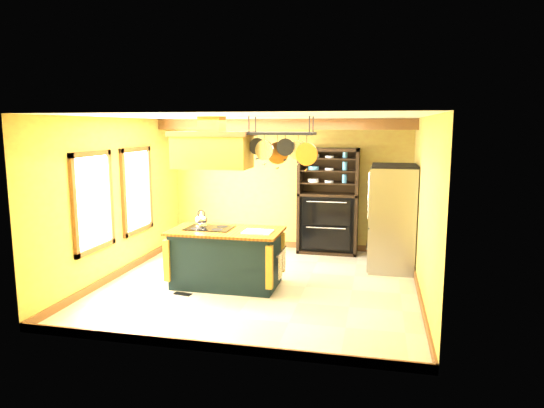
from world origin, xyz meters
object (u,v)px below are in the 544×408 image
at_px(hutch, 328,212).
at_px(kitchen_island, 226,257).
at_px(pot_rack, 282,142).
at_px(range_hood, 212,148).
at_px(refrigerator, 392,220).

bearing_deg(hutch, kitchen_island, -119.23).
bearing_deg(pot_rack, range_hood, 180.00).
relative_size(range_hood, hutch, 0.59).
bearing_deg(range_hood, refrigerator, 28.42).
height_order(pot_rack, hutch, pot_rack).
height_order(range_hood, refrigerator, range_hood).
bearing_deg(kitchen_island, pot_rack, 0.37).
bearing_deg(range_hood, hutch, 57.39).
distance_m(refrigerator, hutch, 1.55).
distance_m(range_hood, refrigerator, 3.46).
bearing_deg(pot_rack, hutch, 79.38).
xyz_separation_m(pot_rack, refrigerator, (1.69, 1.52, -1.42)).
xyz_separation_m(range_hood, pot_rack, (1.11, 0.00, 0.10)).
bearing_deg(pot_rack, refrigerator, 41.89).
relative_size(kitchen_island, range_hood, 1.43).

